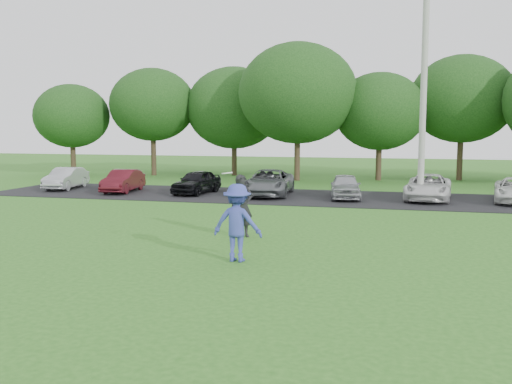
# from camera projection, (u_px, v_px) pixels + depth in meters

# --- Properties ---
(ground) EXTENTS (100.00, 100.00, 0.00)m
(ground) POSITION_uv_depth(u_px,v_px,m) (223.00, 256.00, 14.95)
(ground) COLOR #2B661D
(ground) RESTS_ON ground
(parking_lot) EXTENTS (32.00, 6.50, 0.03)m
(parking_lot) POSITION_uv_depth(u_px,v_px,m) (305.00, 197.00, 27.46)
(parking_lot) COLOR black
(parking_lot) RESTS_ON ground
(utility_pole) EXTENTS (0.28, 0.28, 10.97)m
(utility_pole) POSITION_uv_depth(u_px,v_px,m) (424.00, 79.00, 24.95)
(utility_pole) COLOR #ADACA7
(utility_pole) RESTS_ON ground
(frisbee_player) EXTENTS (1.29, 0.77, 2.27)m
(frisbee_player) POSITION_uv_depth(u_px,v_px,m) (237.00, 223.00, 14.25)
(frisbee_player) COLOR #3A44A4
(frisbee_player) RESTS_ON ground
(camera_bystander) EXTENTS (0.84, 0.76, 1.92)m
(camera_bystander) POSITION_uv_depth(u_px,v_px,m) (242.00, 206.00, 17.42)
(camera_bystander) COLOR black
(camera_bystander) RESTS_ON ground
(parked_cars) EXTENTS (28.15, 4.68, 1.26)m
(parked_cars) POSITION_uv_depth(u_px,v_px,m) (343.00, 185.00, 27.06)
(parked_cars) COLOR #B4B6BB
(parked_cars) RESTS_ON parking_lot
(tree_row) EXTENTS (42.39, 9.85, 8.64)m
(tree_row) POSITION_uv_depth(u_px,v_px,m) (356.00, 103.00, 35.91)
(tree_row) COLOR #38281C
(tree_row) RESTS_ON ground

